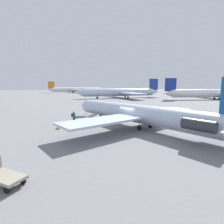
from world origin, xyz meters
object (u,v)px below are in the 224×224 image
Objects in this scene: boarding_stairs at (82,120)px; airplane_main at (137,113)px; airplane_far_center at (77,89)px; passenger at (74,116)px; airplane_far_left at (122,92)px; luggage_cart at (3,176)px.

airplane_main is at bearing -63.16° from boarding_stairs.
airplane_far_center reaches higher than passenger.
airplane_far_left is at bearing 41.63° from boarding_stairs.
airplane_far_left reaches higher than passenger.
airplane_main is at bearing -54.03° from passenger.
boarding_stairs reaches higher than luggage_cart.
airplane_main is 11.01× the size of luggage_cart.
airplane_main reaches higher than passenger.
airplane_far_center is 134.72m from passenger.
airplane_far_center is at bearing -86.14° from airplane_far_left.
passenger is at bearing -67.01° from luggage_cart.
passenger is 15.21m from luggage_cart.
airplane_main is 0.53× the size of airplane_far_center.
airplane_far_left is (50.17, -29.97, 0.91)m from airplane_main.
luggage_cart is (-13.47, 9.22, 0.11)m from boarding_stairs.
boarding_stairs is 16.33m from luggage_cart.
airplane_far_center is at bearing -55.64° from luggage_cart.
airplane_far_center is 133.88m from boarding_stairs.
boarding_stairs is at bearing 59.65° from airplane_far_left.
airplane_main is 0.64× the size of airplane_far_left.
airplane_far_left is 17.09× the size of luggage_cart.
boarding_stairs is 1.70× the size of luggage_cart.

